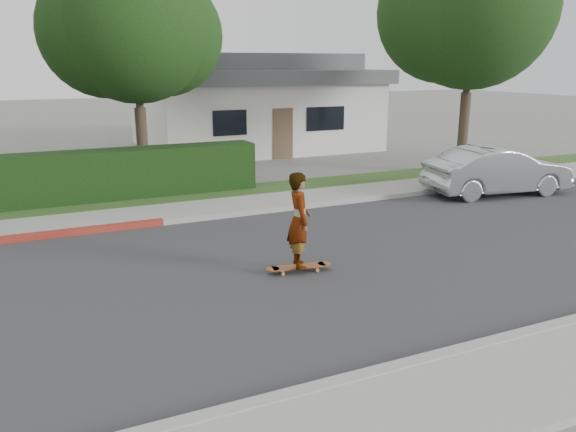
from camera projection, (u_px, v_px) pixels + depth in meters
name	position (u px, v px, depth m)	size (l,w,h in m)	color
ground	(158.00, 290.00, 9.95)	(120.00, 120.00, 0.00)	slate
road	(158.00, 290.00, 9.95)	(60.00, 8.00, 0.01)	#2D2D30
curb_near	(234.00, 412.00, 6.33)	(60.00, 0.20, 0.15)	#9E9E99
curb_far	(121.00, 227.00, 13.52)	(60.00, 0.20, 0.15)	#9E9E99
sidewalk_far	(116.00, 218.00, 14.32)	(60.00, 1.60, 0.12)	gray
planting_strip	(108.00, 205.00, 15.72)	(60.00, 1.60, 0.10)	#2D4C1E
tree_center	(133.00, 29.00, 17.31)	(5.66, 4.84, 7.44)	#33261C
tree_right	(469.00, 11.00, 19.35)	(6.32, 5.60, 8.56)	#33261C
house	(252.00, 102.00, 26.64)	(10.60, 8.60, 4.30)	beige
skateboard	(299.00, 267.00, 10.75)	(1.30, 0.45, 0.12)	#BD7934
skateboarder	(299.00, 220.00, 10.51)	(0.67, 0.44, 1.83)	white
car_silver	(497.00, 171.00, 17.00)	(1.55, 4.43, 1.46)	#A8ACAF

